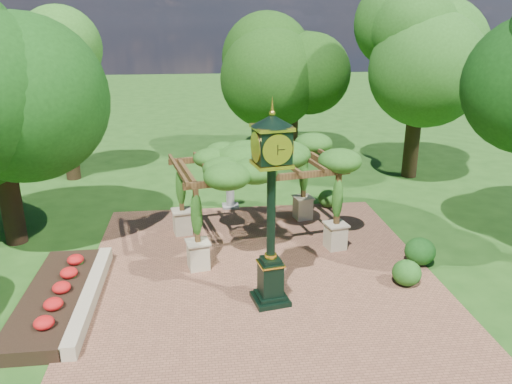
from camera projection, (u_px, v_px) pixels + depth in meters
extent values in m
plane|color=#1E4714|center=(267.00, 301.00, 13.15)|extent=(120.00, 120.00, 0.00)
cube|color=brown|center=(262.00, 282.00, 14.08)|extent=(10.00, 12.00, 0.04)
cube|color=#C6B793|center=(91.00, 295.00, 13.05)|extent=(0.35, 5.00, 0.40)
cube|color=red|center=(55.00, 298.00, 12.96)|extent=(1.50, 5.00, 0.36)
cube|color=black|center=(270.00, 299.00, 13.07)|extent=(1.03, 1.03, 0.13)
cube|color=black|center=(270.00, 279.00, 12.88)|extent=(0.64, 0.64, 0.99)
cube|color=yellow|center=(271.00, 263.00, 12.73)|extent=(0.72, 0.72, 0.04)
cylinder|color=black|center=(271.00, 211.00, 12.27)|extent=(0.26, 0.26, 2.53)
cube|color=black|center=(272.00, 146.00, 11.73)|extent=(0.90, 0.90, 0.77)
cylinder|color=silver|center=(278.00, 150.00, 11.37)|extent=(0.65, 0.16, 0.66)
cone|color=black|center=(272.00, 120.00, 11.53)|extent=(1.16, 1.16, 0.28)
sphere|color=yellow|center=(272.00, 113.00, 11.48)|extent=(0.15, 0.15, 0.15)
cube|color=beige|center=(198.00, 255.00, 14.73)|extent=(0.68, 0.68, 0.81)
cube|color=#53391C|center=(197.00, 215.00, 14.32)|extent=(0.17, 0.17, 1.66)
cube|color=beige|center=(335.00, 236.00, 16.03)|extent=(0.68, 0.68, 0.81)
cube|color=#53391C|center=(338.00, 199.00, 15.62)|extent=(0.17, 0.17, 1.66)
cube|color=beige|center=(183.00, 222.00, 17.16)|extent=(0.68, 0.68, 0.81)
cube|color=#53391C|center=(181.00, 187.00, 16.74)|extent=(0.17, 0.17, 1.66)
cube|color=beige|center=(303.00, 208.00, 18.45)|extent=(0.68, 0.68, 0.81)
cube|color=#53391C|center=(304.00, 175.00, 18.04)|extent=(0.17, 0.17, 1.66)
cube|color=#53391C|center=(270.00, 178.00, 14.67)|extent=(5.12, 1.13, 0.20)
cube|color=#53391C|center=(244.00, 156.00, 17.09)|extent=(5.12, 1.13, 0.20)
ellipsoid|color=#245317|center=(256.00, 159.00, 15.81)|extent=(5.73, 4.17, 0.90)
cube|color=gray|center=(231.00, 206.00, 19.71)|extent=(0.64, 0.64, 0.11)
cylinder|color=gray|center=(230.00, 194.00, 19.54)|extent=(0.33, 0.33, 1.03)
cylinder|color=gray|center=(230.00, 181.00, 19.37)|extent=(0.61, 0.61, 0.06)
ellipsoid|color=#205518|center=(407.00, 273.00, 13.80)|extent=(0.93, 0.93, 0.72)
ellipsoid|color=#184C15|center=(420.00, 251.00, 14.98)|extent=(1.18, 1.18, 0.82)
ellipsoid|color=#295A1A|center=(328.00, 198.00, 19.61)|extent=(0.95, 0.95, 0.69)
cylinder|color=black|center=(10.00, 199.00, 16.18)|extent=(0.67, 0.67, 3.08)
cylinder|color=#2E2012|center=(71.00, 150.00, 22.93)|extent=(0.65, 0.65, 2.73)
ellipsoid|color=#2A5F1B|center=(61.00, 72.00, 21.79)|extent=(3.38, 3.38, 4.32)
cylinder|color=#352415|center=(292.00, 132.00, 26.77)|extent=(0.66, 0.66, 2.66)
ellipsoid|color=#193E0F|center=(293.00, 67.00, 25.65)|extent=(4.72, 4.72, 4.19)
cylinder|color=#312413|center=(412.00, 141.00, 23.19)|extent=(0.69, 0.69, 3.46)
ellipsoid|color=#245518|center=(422.00, 41.00, 21.74)|extent=(4.42, 4.42, 5.46)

